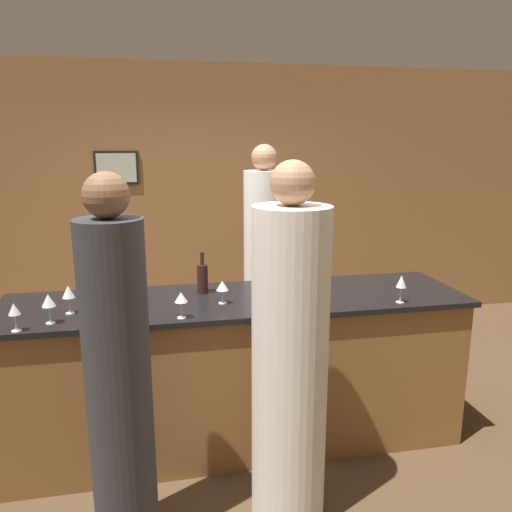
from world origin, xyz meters
The scene contains 15 objects.
ground_plane centered at (0.00, 0.00, 0.00)m, with size 14.00×14.00×0.00m, color #4C3823.
back_wall centered at (0.00, 2.31, 1.40)m, with size 8.00×0.08×2.80m.
bar_counter centered at (0.00, 0.00, 0.51)m, with size 3.00×0.78×1.02m.
bartender centered at (0.36, 0.87, 0.94)m, with size 0.33×0.33×1.99m.
guest_0 centered at (-0.70, -0.77, 0.89)m, with size 0.31×0.31×1.89m.
guest_1 centered at (0.15, -0.75, 0.89)m, with size 0.39×0.39×1.93m.
wine_bottle_0 centered at (-0.21, 0.16, 1.13)m, with size 0.07×0.07×0.28m.
wine_glass_0 centered at (-1.09, -0.25, 1.15)m, with size 0.07×0.07×0.17m.
wine_glass_1 centered at (-1.01, -0.10, 1.15)m, with size 0.07×0.07×0.17m.
wine_glass_2 centered at (-0.11, -0.09, 1.13)m, with size 0.08×0.08×0.15m.
wine_glass_3 centered at (-0.37, -0.31, 1.14)m, with size 0.07×0.07×0.16m.
wine_glass_4 centered at (0.99, -0.29, 1.15)m, with size 0.06×0.06×0.18m.
wine_glass_5 centered at (-0.78, -0.35, 1.16)m, with size 0.08×0.08×0.18m.
wine_glass_6 centered at (0.31, -0.19, 1.14)m, with size 0.07×0.07×0.15m.
wine_glass_7 centered at (-1.25, -0.34, 1.14)m, with size 0.06×0.06×0.16m.
Camera 1 is at (-0.48, -3.05, 2.01)m, focal length 35.00 mm.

